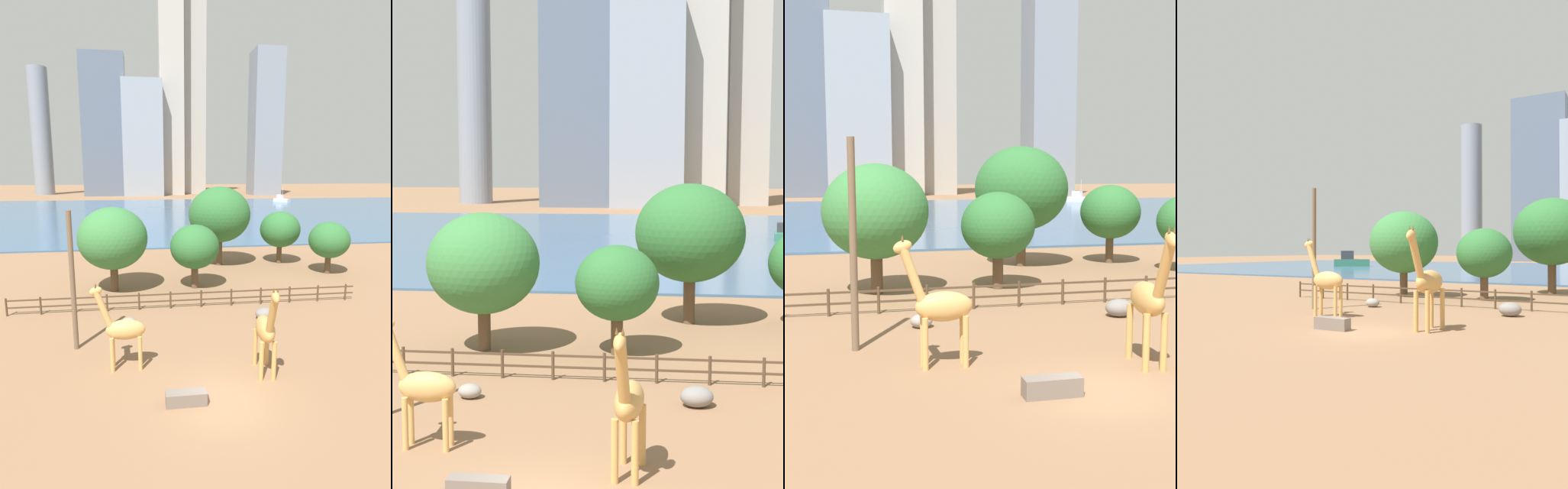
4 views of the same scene
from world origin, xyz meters
TOP-DOWN VIEW (x-y plane):
  - ground_plane at (0.00, 80.00)m, footprint 400.00×400.00m
  - harbor_water at (0.00, 77.00)m, footprint 180.00×86.00m
  - giraffe_tall at (-4.47, 3.54)m, footprint 2.77×0.80m
  - giraffe_companion at (2.59, 2.00)m, footprint 1.09×3.31m
  - utility_pole at (-7.28, 6.18)m, footprint 0.28×0.28m
  - boulder_near_fence at (-4.41, 8.98)m, footprint 0.97×0.80m
  - boulder_by_pole at (4.87, 8.99)m, footprint 1.33×1.10m
  - feeding_trough at (-1.61, 0.01)m, footprint 1.80×0.60m
  - enclosure_fence at (-0.12, 12.00)m, footprint 26.12×0.14m
  - tree_left_large at (4.77, 24.76)m, footprint 6.58×6.58m
  - tree_center_broad at (-5.85, 16.88)m, footprint 5.79×5.79m
  - tree_left_small at (1.04, 16.86)m, footprint 4.25×4.25m
  - tree_right_small at (11.57, 24.70)m, footprint 4.37×4.37m
  - boat_ferry at (41.45, 104.68)m, footprint 4.80×5.26m
  - boat_tug at (16.92, 74.72)m, footprint 2.29×4.98m
  - skyline_tower_needle at (20.05, 160.55)m, footprint 9.29×10.88m
  - skyline_block_central at (48.26, 145.45)m, footprint 11.83×12.42m
  - skyline_tower_glass at (-2.72, 148.03)m, footprint 15.98×14.73m
  - skyline_block_right at (-18.02, 148.19)m, footprint 17.29×8.99m
  - skyline_tower_short at (9.49, 154.07)m, footprint 10.03×11.81m

SIDE VIEW (x-z plane):
  - ground_plane at x=0.00m, z-range 0.00..0.00m
  - harbor_water at x=0.00m, z-range 0.00..0.20m
  - boulder_near_fence at x=-4.41m, z-range 0.00..0.60m
  - feeding_trough at x=-1.61m, z-range 0.00..0.60m
  - boulder_by_pole at x=4.87m, z-range 0.00..0.83m
  - enclosure_fence at x=-0.12m, z-range 0.11..1.41m
  - boat_tug at x=16.92m, z-range -0.14..1.98m
  - boat_ferry at x=41.45m, z-range -1.37..3.36m
  - giraffe_tall at x=-4.47m, z-range -0.17..4.46m
  - giraffe_companion at x=2.59m, z-range -0.15..4.88m
  - tree_left_small at x=1.04m, z-range 0.85..6.42m
  - tree_right_small at x=11.57m, z-range 0.88..6.61m
  - utility_pole at x=-7.28m, z-range 0.00..7.99m
  - tree_center_broad at x=-5.85m, z-range 0.95..8.11m
  - tree_left_large at x=4.77m, z-range 1.25..9.72m
  - skyline_tower_glass at x=-2.72m, z-range 0.00..45.31m
  - skyline_block_right at x=-18.02m, z-range 0.00..55.16m
  - skyline_block_central at x=48.26m, z-range 0.00..58.19m
  - skyline_tower_needle at x=20.05m, z-range 0.00..99.18m
  - skyline_tower_short at x=9.49m, z-range 0.00..101.95m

